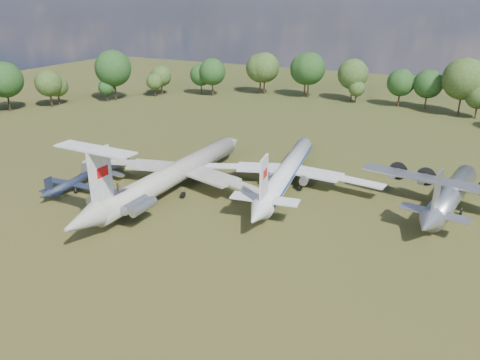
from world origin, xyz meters
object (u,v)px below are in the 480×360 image
at_px(person_on_il62, 118,188).
at_px(small_prop_west, 70,186).
at_px(tu104_jet, 287,175).
at_px(an12_transport, 450,198).
at_px(il62_airliner, 175,178).
at_px(small_prop_northwest, 104,172).

bearing_deg(person_on_il62, small_prop_west, -26.77).
xyz_separation_m(tu104_jet, an12_transport, (27.25, 2.61, -0.11)).
distance_m(il62_airliner, person_on_il62, 14.72).
xyz_separation_m(small_prop_northwest, person_on_il62, (15.96, -14.25, 4.96)).
relative_size(tu104_jet, person_on_il62, 28.90).
distance_m(il62_airliner, tu104_jet, 20.11).
bearing_deg(small_prop_northwest, small_prop_west, -79.71).
relative_size(small_prop_west, person_on_il62, 9.41).
bearing_deg(il62_airliner, person_on_il62, -90.00).
bearing_deg(person_on_il62, tu104_jet, -131.96).
relative_size(small_prop_west, small_prop_northwest, 1.15).
xyz_separation_m(il62_airliner, tu104_jet, (17.06, 10.64, -0.26)).
bearing_deg(person_on_il62, small_prop_northwest, -48.97).
bearing_deg(tu104_jet, il62_airliner, -156.52).
height_order(tu104_jet, an12_transport, tu104_jet).
bearing_deg(small_prop_northwest, il62_airliner, 12.41).
xyz_separation_m(tu104_jet, small_prop_northwest, (-33.29, -10.72, -1.35)).
xyz_separation_m(an12_transport, small_prop_west, (-60.81, -21.81, -1.09)).
bearing_deg(small_prop_west, il62_airliner, 24.42).
bearing_deg(il62_airliner, small_prop_west, -151.48).
bearing_deg(tu104_jet, small_prop_northwest, -170.62).
bearing_deg(an12_transport, small_prop_west, -151.28).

